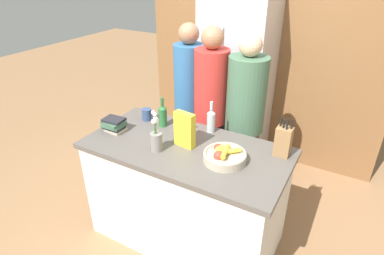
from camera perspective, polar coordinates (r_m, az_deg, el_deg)
ground_plane at (r=3.06m, az=-0.96°, el=-18.30°), size 14.00×14.00×0.00m
kitchen_island at (r=2.74m, az=-1.04°, el=-11.61°), size 1.59×0.79×0.92m
back_wall_wood at (r=3.79m, az=12.30°, el=13.46°), size 2.79×0.12×2.60m
refrigerator at (r=3.60m, az=7.87°, el=7.87°), size 0.70×0.62×1.98m
fruit_bowl at (r=2.30m, az=5.76°, el=-4.95°), size 0.31×0.31×0.11m
knife_block at (r=2.41m, az=15.92°, el=-2.34°), size 0.11×0.10×0.31m
flower_vase at (r=2.39m, az=-6.38°, el=-1.79°), size 0.09×0.09×0.32m
cereal_box at (r=2.42m, az=-1.33°, el=-0.39°), size 0.17×0.08×0.28m
coffee_mug at (r=2.88m, az=-7.98°, el=2.31°), size 0.12×0.08×0.10m
book_stack at (r=2.75m, az=-13.67°, el=0.48°), size 0.18×0.15×0.11m
bottle_oil at (r=2.74m, az=-5.24°, el=2.24°), size 0.07×0.07×0.26m
bottle_vinegar at (r=2.64m, az=3.41°, el=1.33°), size 0.07×0.07×0.27m
bottle_wine at (r=2.60m, az=-1.98°, el=0.36°), size 0.06×0.06×0.22m
person_at_sink at (r=3.25m, az=-0.53°, el=5.43°), size 0.30×0.30×1.69m
person_in_blue at (r=3.03m, az=3.33°, el=3.74°), size 0.32×0.32×1.71m
person_in_red_tee at (r=2.94m, az=9.34°, el=2.08°), size 0.35×0.35×1.68m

